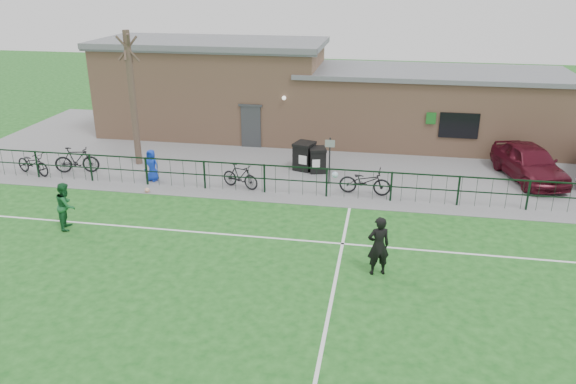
% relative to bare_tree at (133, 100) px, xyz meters
% --- Properties ---
extents(ground, '(90.00, 90.00, 0.00)m').
position_rel_bare_tree_xyz_m(ground, '(8.00, -10.50, -3.00)').
color(ground, '#18531A').
rests_on(ground, ground).
extents(paving_strip, '(34.00, 13.00, 0.02)m').
position_rel_bare_tree_xyz_m(paving_strip, '(8.00, 3.00, -2.99)').
color(paving_strip, slate).
rests_on(paving_strip, ground).
extents(pitch_line_touch, '(28.00, 0.10, 0.01)m').
position_rel_bare_tree_xyz_m(pitch_line_touch, '(8.00, -2.70, -3.00)').
color(pitch_line_touch, white).
rests_on(pitch_line_touch, ground).
extents(pitch_line_mid, '(28.00, 0.10, 0.01)m').
position_rel_bare_tree_xyz_m(pitch_line_mid, '(8.00, -6.50, -3.00)').
color(pitch_line_mid, white).
rests_on(pitch_line_mid, ground).
extents(pitch_line_perp, '(0.10, 16.00, 0.01)m').
position_rel_bare_tree_xyz_m(pitch_line_perp, '(10.00, -10.50, -3.00)').
color(pitch_line_perp, white).
rests_on(pitch_line_perp, ground).
extents(perimeter_fence, '(28.00, 0.10, 1.20)m').
position_rel_bare_tree_xyz_m(perimeter_fence, '(8.00, -2.50, -2.40)').
color(perimeter_fence, black).
rests_on(perimeter_fence, ground).
extents(bare_tree, '(0.30, 0.30, 6.00)m').
position_rel_bare_tree_xyz_m(bare_tree, '(0.00, 0.00, 0.00)').
color(bare_tree, '#47352B').
rests_on(bare_tree, ground).
extents(wheelie_bin_left, '(0.86, 0.92, 1.02)m').
position_rel_bare_tree_xyz_m(wheelie_bin_left, '(8.26, 0.34, -2.47)').
color(wheelie_bin_left, black).
rests_on(wheelie_bin_left, paving_strip).
extents(wheelie_bin_right, '(0.98, 1.05, 1.16)m').
position_rel_bare_tree_xyz_m(wheelie_bin_right, '(7.64, 0.57, -2.40)').
color(wheelie_bin_right, black).
rests_on(wheelie_bin_right, paving_strip).
extents(sign_post, '(0.08, 0.08, 2.00)m').
position_rel_bare_tree_xyz_m(sign_post, '(8.95, -1.09, -1.98)').
color(sign_post, black).
rests_on(sign_post, paving_strip).
extents(car_maroon, '(2.90, 4.80, 1.53)m').
position_rel_bare_tree_xyz_m(car_maroon, '(17.23, 0.96, -2.22)').
color(car_maroon, '#4B0D1A').
rests_on(car_maroon, paving_strip).
extents(bicycle_a, '(2.05, 1.27, 1.02)m').
position_rel_bare_tree_xyz_m(bicycle_a, '(-3.91, -2.19, -2.47)').
color(bicycle_a, black).
rests_on(bicycle_a, paving_strip).
extents(bicycle_b, '(2.01, 0.98, 1.16)m').
position_rel_bare_tree_xyz_m(bicycle_b, '(-2.13, -1.66, -2.40)').
color(bicycle_b, black).
rests_on(bicycle_b, paving_strip).
extents(bicycle_d, '(1.75, 1.02, 1.02)m').
position_rel_bare_tree_xyz_m(bicycle_d, '(5.42, -2.20, -2.47)').
color(bicycle_d, black).
rests_on(bicycle_d, paving_strip).
extents(bicycle_e, '(2.09, 0.87, 1.08)m').
position_rel_bare_tree_xyz_m(bicycle_e, '(10.47, -1.98, -2.44)').
color(bicycle_e, black).
rests_on(bicycle_e, paving_strip).
extents(spectator_child, '(0.74, 0.56, 1.35)m').
position_rel_bare_tree_xyz_m(spectator_child, '(1.52, -2.01, -2.30)').
color(spectator_child, '#1438C3').
rests_on(spectator_child, paving_strip).
extents(goalkeeper_kick, '(2.12, 3.66, 1.96)m').
position_rel_bare_tree_xyz_m(goalkeeper_kick, '(11.13, -8.18, -2.07)').
color(goalkeeper_kick, black).
rests_on(goalkeeper_kick, ground).
extents(outfield_player, '(0.85, 0.96, 1.66)m').
position_rel_bare_tree_xyz_m(outfield_player, '(0.50, -6.93, -2.17)').
color(outfield_player, '#1B5E2F').
rests_on(outfield_player, ground).
extents(ball_ground, '(0.20, 0.20, 0.20)m').
position_rel_bare_tree_xyz_m(ball_ground, '(1.84, -3.35, -2.90)').
color(ball_ground, white).
rests_on(ball_ground, ground).
extents(clubhouse, '(24.25, 5.40, 4.96)m').
position_rel_bare_tree_xyz_m(clubhouse, '(7.12, 6.00, -0.78)').
color(clubhouse, tan).
rests_on(clubhouse, ground).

